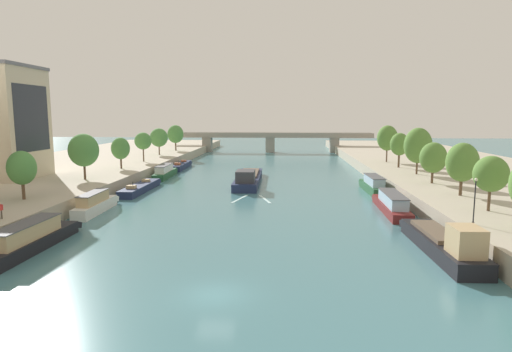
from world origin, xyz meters
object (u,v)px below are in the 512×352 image
object	(u,v)px
tree_left_end_of_row	(159,138)
tree_right_third	(491,174)
moored_boat_left_second	(165,172)
tree_left_by_lamp	(22,168)
tree_left_second	(84,150)
tree_right_far	(399,144)
moored_boat_left_far	(181,166)
moored_boat_left_upstream	(95,204)
lamppost_right_bank	(475,199)
tree_left_third	(175,134)
tree_left_distant	(143,141)
tree_left_nearest	(120,148)
moored_boat_right_end	(392,204)
moored_boat_right_downstream	(373,185)
person_on_quay	(0,209)
moored_boat_left_end	(140,188)
tree_right_nearest	(462,162)
barge_midriver	(248,178)
moored_boat_right_second	(443,243)
tree_right_by_lamp	(387,138)
tree_right_distant	(418,146)
tree_right_end_of_row	(433,158)
moored_boat_left_near	(30,239)
bridge_far	(270,140)

from	to	relation	value
tree_left_end_of_row	tree_right_third	distance (m)	78.40
moored_boat_left_second	tree_left_end_of_row	size ratio (longest dim) A/B	1.93
moored_boat_left_second	tree_left_by_lamp	size ratio (longest dim) A/B	2.22
tree_left_second	tree_right_far	world-z (taller)	tree_left_second
moored_boat_left_far	tree_left_second	distance (m)	32.87
moored_boat_left_upstream	lamppost_right_bank	distance (m)	41.87
tree_left_third	lamppost_right_bank	xyz separation A→B (m)	(46.74, -78.02, -2.18)
tree_left_distant	tree_left_nearest	bearing A→B (deg)	-91.23
moored_boat_right_end	tree_left_third	xyz separation A→B (m)	(-42.99, 63.82, 5.64)
moored_boat_right_end	moored_boat_right_downstream	bearing A→B (deg)	87.72
moored_boat_left_upstream	person_on_quay	size ratio (longest dim) A/B	6.65
tree_left_by_lamp	tree_left_end_of_row	xyz separation A→B (m)	(-0.28, 56.32, 0.56)
moored_boat_left_end	tree_left_end_of_row	world-z (taller)	tree_left_end_of_row
tree_left_second	tree_left_third	bearing A→B (deg)	89.43
moored_boat_left_end	moored_boat_right_downstream	size ratio (longest dim) A/B	1.23
moored_boat_left_far	tree_right_far	bearing A→B (deg)	-16.34
tree_right_nearest	barge_midriver	bearing A→B (deg)	142.62
moored_boat_right_second	tree_right_third	xyz separation A→B (m)	(7.23, 8.01, 4.91)
moored_boat_left_second	tree_right_third	bearing A→B (deg)	-39.57
barge_midriver	moored_boat_left_upstream	bearing A→B (deg)	-125.13
moored_boat_left_end	tree_right_by_lamp	bearing A→B (deg)	30.42
barge_midriver	moored_boat_left_end	bearing A→B (deg)	-151.10
tree_right_distant	moored_boat_left_second	bearing A→B (deg)	169.52
moored_boat_left_upstream	tree_left_second	world-z (taller)	tree_left_second
tree_left_second	tree_left_nearest	size ratio (longest dim) A/B	1.23
moored_boat_right_downstream	tree_right_end_of_row	world-z (taller)	tree_right_end_of_row
moored_boat_left_end	tree_left_by_lamp	bearing A→B (deg)	-113.35
tree_left_second	tree_left_nearest	bearing A→B (deg)	87.90
moored_boat_left_second	tree_left_end_of_row	world-z (taller)	tree_left_end_of_row
moored_boat_right_downstream	tree_left_third	size ratio (longest dim) A/B	1.67
tree_right_far	person_on_quay	world-z (taller)	tree_right_far
moored_boat_right_end	tree_left_nearest	world-z (taller)	tree_left_nearest
barge_midriver	moored_boat_left_upstream	xyz separation A→B (m)	(-16.87, -23.97, 0.13)
moored_boat_left_far	moored_boat_right_end	world-z (taller)	moored_boat_right_end
moored_boat_right_downstream	tree_left_second	xyz separation A→B (m)	(-44.09, -4.00, 5.51)
moored_boat_left_second	tree_left_third	size ratio (longest dim) A/B	1.80
tree_right_by_lamp	lamppost_right_bank	world-z (taller)	tree_right_by_lamp
tree_left_end_of_row	moored_boat_left_second	bearing A→B (deg)	-71.48
tree_right_by_lamp	moored_boat_right_end	bearing A→B (deg)	-101.88
tree_right_distant	tree_left_distant	bearing A→B (deg)	162.44
moored_boat_left_near	bridge_far	size ratio (longest dim) A/B	0.21
tree_right_distant	bridge_far	world-z (taller)	tree_right_distant
tree_left_by_lamp	tree_left_end_of_row	bearing A→B (deg)	90.29
moored_boat_left_near	moored_boat_left_second	xyz separation A→B (m)	(-0.48, 45.34, -0.06)
tree_left_third	moored_boat_right_downstream	bearing A→B (deg)	-48.79
moored_boat_left_end	tree_right_third	distance (m)	48.43
bridge_far	moored_boat_right_downstream	bearing A→B (deg)	-75.63
tree_right_distant	lamppost_right_bank	xyz separation A→B (m)	(-4.89, -33.56, -2.43)
tree_left_distant	tree_right_third	bearing A→B (deg)	-41.19
tree_left_nearest	tree_right_third	distance (m)	59.99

